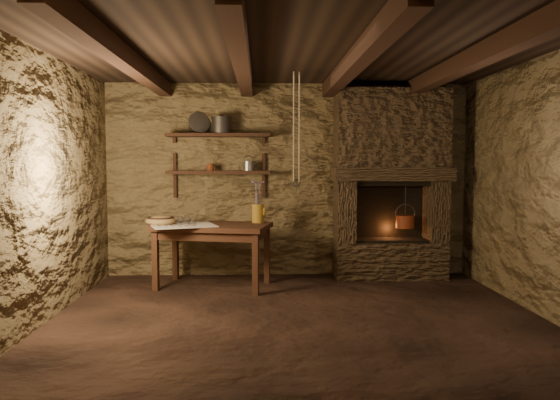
{
  "coord_description": "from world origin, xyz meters",
  "views": [
    {
      "loc": [
        -0.34,
        -4.84,
        1.42
      ],
      "look_at": [
        -0.13,
        0.9,
        1.02
      ],
      "focal_mm": 35.0,
      "sensor_mm": 36.0,
      "label": 1
    }
  ],
  "objects_px": {
    "stoneware_jug": "(258,204)",
    "red_pot": "(405,221)",
    "iron_stockpot": "(221,126)",
    "work_table": "(213,253)",
    "wooden_bowl": "(161,221)"
  },
  "relations": [
    {
      "from": "stoneware_jug",
      "to": "red_pot",
      "type": "height_order",
      "value": "stoneware_jug"
    },
    {
      "from": "work_table",
      "to": "iron_stockpot",
      "type": "xyz_separation_m",
      "value": [
        0.07,
        0.51,
        1.47
      ]
    },
    {
      "from": "stoneware_jug",
      "to": "red_pot",
      "type": "relative_size",
      "value": 0.92
    },
    {
      "from": "iron_stockpot",
      "to": "red_pot",
      "type": "relative_size",
      "value": 0.45
    },
    {
      "from": "work_table",
      "to": "iron_stockpot",
      "type": "bearing_deg",
      "value": 94.6
    },
    {
      "from": "wooden_bowl",
      "to": "iron_stockpot",
      "type": "distance_m",
      "value": 1.39
    },
    {
      "from": "work_table",
      "to": "stoneware_jug",
      "type": "relative_size",
      "value": 2.8
    },
    {
      "from": "iron_stockpot",
      "to": "wooden_bowl",
      "type": "bearing_deg",
      "value": -140.47
    },
    {
      "from": "wooden_bowl",
      "to": "iron_stockpot",
      "type": "height_order",
      "value": "iron_stockpot"
    },
    {
      "from": "work_table",
      "to": "wooden_bowl",
      "type": "distance_m",
      "value": 0.69
    },
    {
      "from": "work_table",
      "to": "red_pot",
      "type": "bearing_deg",
      "value": 22.17
    },
    {
      "from": "stoneware_jug",
      "to": "wooden_bowl",
      "type": "height_order",
      "value": "stoneware_jug"
    },
    {
      "from": "work_table",
      "to": "iron_stockpot",
      "type": "relative_size",
      "value": 5.76
    },
    {
      "from": "red_pot",
      "to": "work_table",
      "type": "bearing_deg",
      "value": -170.43
    },
    {
      "from": "work_table",
      "to": "red_pot",
      "type": "relative_size",
      "value": 2.57
    }
  ]
}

